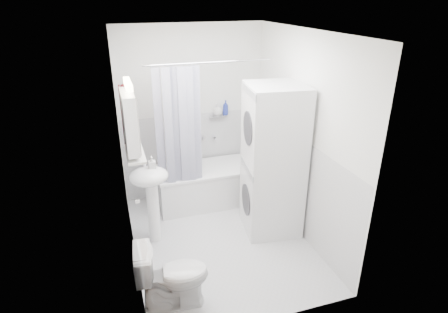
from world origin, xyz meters
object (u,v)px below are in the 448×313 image
object	(u,v)px
bathtub	(207,183)
washer_dryer	(273,161)
toilet	(173,276)
sink	(150,188)

from	to	relation	value
bathtub	washer_dryer	bearing A→B (deg)	-55.43
bathtub	toilet	bearing A→B (deg)	-114.79
bathtub	washer_dryer	xyz separation A→B (m)	(0.58, -0.85, 0.62)
sink	washer_dryer	size ratio (longest dim) A/B	0.57
bathtub	toilet	distance (m)	1.94
bathtub	toilet	xyz separation A→B (m)	(-0.81, -1.76, 0.04)
washer_dryer	toilet	size ratio (longest dim) A/B	2.70
washer_dryer	bathtub	bearing A→B (deg)	132.00
bathtub	sink	world-z (taller)	sink
bathtub	washer_dryer	size ratio (longest dim) A/B	0.76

